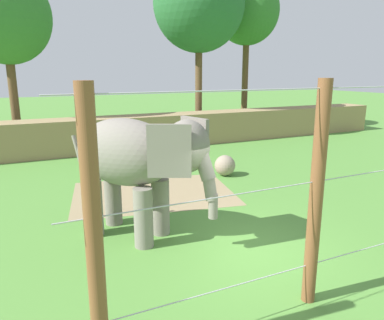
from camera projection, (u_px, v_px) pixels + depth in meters
The scene contains 9 objects.
ground_plane at pixel (241, 250), 8.81m from camera, with size 120.00×120.00×0.00m, color #518938.
dirt_patch at pixel (154, 193), 12.88m from camera, with size 5.42×3.79×0.01m, color #937F5B.
embankment_wall at pixel (112, 134), 19.73m from camera, with size 36.00×1.80×1.78m, color #997F56.
elephant at pixel (136, 159), 9.06m from camera, with size 3.30×3.62×3.09m.
enrichment_ball at pixel (225, 165), 14.98m from camera, with size 0.84×0.84×0.84m, color gray.
cable_fence at pixel (315, 197), 6.40m from camera, with size 8.50×0.24×4.03m.
tree_far_left at pixel (5, 17), 18.56m from camera, with size 4.52×4.52×9.20m.
tree_left_of_centre at pixel (199, 4), 22.46m from camera, with size 5.57×5.57×11.08m.
tree_right_of_centre at pixel (247, 12), 25.77m from camera, with size 4.45×4.45×10.57m.
Camera 1 is at (-4.50, -6.80, 4.14)m, focal length 34.66 mm.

